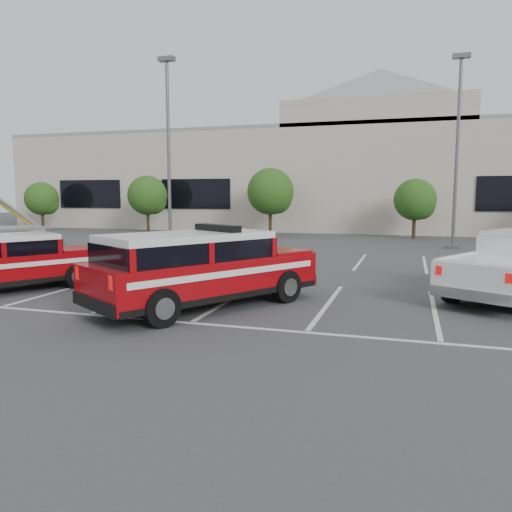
% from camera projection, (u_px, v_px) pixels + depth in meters
% --- Properties ---
extents(ground, '(120.00, 120.00, 0.00)m').
position_uv_depth(ground, '(232.00, 299.00, 14.10)').
color(ground, '#3D3D3F').
rests_on(ground, ground).
extents(stall_markings, '(23.00, 15.00, 0.01)m').
position_uv_depth(stall_markings, '(274.00, 274.00, 18.37)').
color(stall_markings, silver).
rests_on(stall_markings, ground).
extents(convention_building, '(60.00, 16.99, 13.20)m').
position_uv_depth(convention_building, '(357.00, 174.00, 43.69)').
color(convention_building, beige).
rests_on(convention_building, ground).
extents(tree_far_left, '(2.77, 2.77, 3.99)m').
position_uv_depth(tree_far_left, '(43.00, 200.00, 42.00)').
color(tree_far_left, '#3F2B19').
rests_on(tree_far_left, ground).
extents(tree_left, '(3.07, 3.07, 4.42)m').
position_uv_depth(tree_left, '(149.00, 197.00, 39.04)').
color(tree_left, '#3F2B19').
rests_on(tree_left, ground).
extents(tree_mid_left, '(3.37, 3.37, 4.85)m').
position_uv_depth(tree_mid_left, '(272.00, 193.00, 36.08)').
color(tree_mid_left, '#3F2B19').
rests_on(tree_mid_left, ground).
extents(tree_mid_right, '(2.77, 2.77, 3.99)m').
position_uv_depth(tree_mid_right, '(416.00, 201.00, 33.22)').
color(tree_mid_right, '#3F2B19').
rests_on(tree_mid_right, ground).
extents(light_pole_left, '(0.90, 0.60, 10.24)m').
position_uv_depth(light_pole_left, '(169.00, 153.00, 27.19)').
color(light_pole_left, '#59595E').
rests_on(light_pole_left, ground).
extents(light_pole_mid, '(0.90, 0.60, 10.24)m').
position_uv_depth(light_pole_mid, '(457.00, 152.00, 26.60)').
color(light_pole_mid, '#59595E').
rests_on(light_pole_mid, ground).
extents(fire_chief_suv, '(5.06, 6.34, 2.14)m').
position_uv_depth(fire_chief_suv, '(202.00, 274.00, 12.92)').
color(fire_chief_suv, maroon).
rests_on(fire_chief_suv, ground).
extents(ladder_suv, '(4.17, 5.23, 1.94)m').
position_uv_depth(ladder_suv, '(10.00, 266.00, 15.17)').
color(ladder_suv, maroon).
rests_on(ladder_suv, ground).
extents(utility_rig, '(3.81, 3.93, 3.19)m').
position_uv_depth(utility_rig, '(4.00, 256.00, 18.68)').
color(utility_rig, '#59595E').
rests_on(utility_rig, ground).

